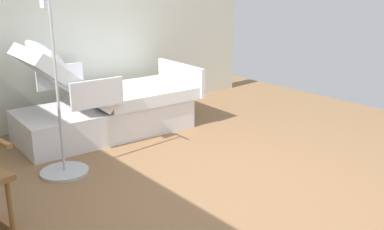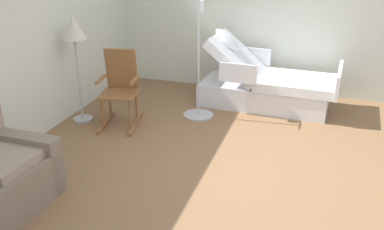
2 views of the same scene
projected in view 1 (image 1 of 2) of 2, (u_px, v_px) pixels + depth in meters
name	position (u px, v px, depth m)	size (l,w,h in m)	color
ground_plane	(230.00, 198.00, 3.66)	(6.89, 6.89, 0.00)	olive
side_wall	(69.00, 12.00, 5.33)	(0.10, 5.48, 2.70)	silver
hospital_bed	(106.00, 107.00, 5.10)	(1.08, 2.11, 1.19)	silver
iv_pole	(62.00, 148.00, 4.05)	(0.44, 0.44, 1.69)	#B2B5BA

